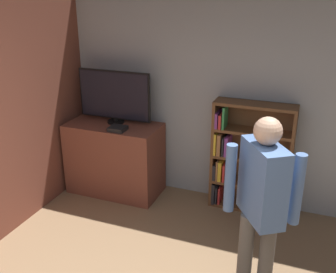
{
  "coord_description": "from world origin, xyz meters",
  "views": [
    {
      "loc": [
        1.02,
        -1.6,
        2.67
      ],
      "look_at": [
        -0.34,
        1.89,
        1.21
      ],
      "focal_mm": 42.0,
      "sensor_mm": 36.0,
      "label": 1
    }
  ],
  "objects": [
    {
      "name": "wall_back",
      "position": [
        0.01,
        3.02,
        1.35
      ],
      "size": [
        6.11,
        0.09,
        2.7
      ],
      "color": "#9EA3A8",
      "rests_on": "ground_plane"
    },
    {
      "name": "wall_side_brick",
      "position": [
        -2.09,
        1.49,
        1.35
      ],
      "size": [
        0.06,
        4.59,
        2.7
      ],
      "color": "brown",
      "rests_on": "ground_plane"
    },
    {
      "name": "tv_ledge",
      "position": [
        -1.39,
        2.63,
        0.48
      ],
      "size": [
        1.23,
        0.62,
        0.97
      ],
      "color": "brown",
      "rests_on": "ground_plane"
    },
    {
      "name": "television",
      "position": [
        -1.39,
        2.7,
        1.32
      ],
      "size": [
        0.99,
        0.22,
        0.69
      ],
      "color": "black",
      "rests_on": "tv_ledge"
    },
    {
      "name": "game_console",
      "position": [
        -1.23,
        2.45,
        0.99
      ],
      "size": [
        0.21,
        0.19,
        0.05
      ],
      "color": "black",
      "rests_on": "tv_ledge"
    },
    {
      "name": "bookshelf",
      "position": [
        0.3,
        2.84,
        0.68
      ],
      "size": [
        0.96,
        0.28,
        1.39
      ],
      "color": "brown",
      "rests_on": "ground_plane"
    },
    {
      "name": "person",
      "position": [
        0.71,
        1.27,
        1.04
      ],
      "size": [
        0.62,
        0.52,
        1.74
      ],
      "rotation": [
        0.0,
        0.0,
        -0.97
      ],
      "color": "#56514C",
      "rests_on": "ground_plane"
    }
  ]
}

